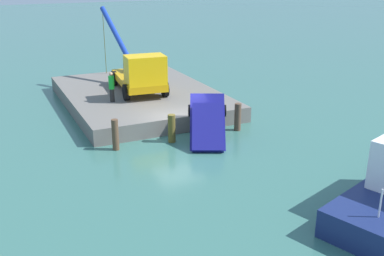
% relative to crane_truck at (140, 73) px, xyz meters
% --- Properties ---
extents(ground, '(200.00, 200.00, 0.00)m').
position_rel_crane_truck_xyz_m(ground, '(5.66, 0.14, -2.23)').
color(ground, '#386B60').
extents(dock, '(12.90, 9.33, 0.92)m').
position_rel_crane_truck_xyz_m(dock, '(-0.67, 0.14, -1.77)').
color(dock, slate).
rests_on(dock, ground).
extents(crane_truck, '(8.95, 3.22, 5.03)m').
position_rel_crane_truck_xyz_m(crane_truck, '(0.00, 0.00, 0.00)').
color(crane_truck, orange).
rests_on(crane_truck, dock).
extents(dock_worker, '(0.34, 0.34, 1.82)m').
position_rel_crane_truck_xyz_m(dock_worker, '(1.16, -2.20, -0.37)').
color(dock_worker, black).
rests_on(dock_worker, dock).
extents(salvaged_car, '(4.28, 3.38, 3.71)m').
position_rel_crane_truck_xyz_m(salvaged_car, '(7.87, 0.86, -1.66)').
color(salvaged_car, navy).
rests_on(salvaged_car, ground).
extents(piling_near, '(0.34, 0.34, 1.59)m').
position_rel_crane_truck_xyz_m(piling_near, '(6.52, -3.58, -1.43)').
color(piling_near, brown).
rests_on(piling_near, ground).
extents(piling_mid, '(0.39, 0.39, 1.49)m').
position_rel_crane_truck_xyz_m(piling_mid, '(6.71, -0.63, -1.48)').
color(piling_mid, brown).
rests_on(piling_mid, ground).
extents(piling_far, '(0.39, 0.39, 1.39)m').
position_rel_crane_truck_xyz_m(piling_far, '(6.50, 1.52, -1.53)').
color(piling_far, brown).
rests_on(piling_far, ground).
extents(piling_end, '(0.37, 0.37, 1.55)m').
position_rel_crane_truck_xyz_m(piling_end, '(6.62, 3.39, -1.45)').
color(piling_end, brown).
rests_on(piling_end, ground).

